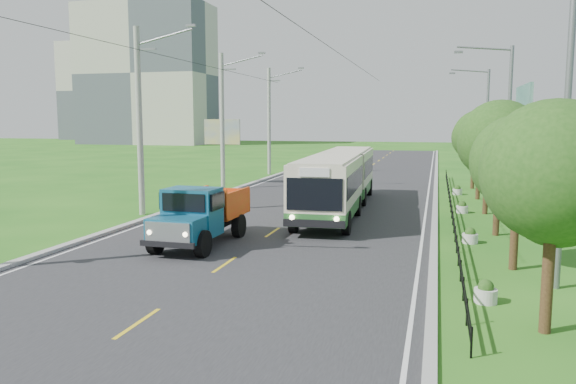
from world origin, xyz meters
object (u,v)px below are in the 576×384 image
at_px(pole_near, 140,120).
at_px(planter_mid, 462,208).
at_px(pole_mid, 223,121).
at_px(billboard_right, 523,117).
at_px(tree_front, 555,179).
at_px(bus, 339,177).
at_px(pole_far, 269,121).
at_px(dump_truck, 201,212).
at_px(tree_back, 475,140).
at_px(streetlight_near, 560,127).
at_px(streetlight_mid, 505,124).
at_px(tree_second, 519,167).
at_px(tree_fourth, 489,148).
at_px(billboard_left, 222,136).
at_px(planter_front, 486,293).
at_px(tree_fifth, 481,140).
at_px(planter_far, 457,191).
at_px(tree_third, 501,146).
at_px(planter_near, 470,236).
at_px(streetlight_far, 485,123).

distance_m(pole_near, planter_mid, 18.23).
height_order(pole_mid, billboard_right, pole_mid).
bearing_deg(tree_front, bus, 115.37).
distance_m(pole_mid, pole_far, 12.00).
relative_size(tree_front, dump_truck, 0.96).
bearing_deg(pole_near, bus, 21.75).
distance_m(tree_back, streetlight_near, 26.18).
bearing_deg(planter_mid, pole_mid, 157.46).
xyz_separation_m(streetlight_near, streetlight_mid, (0.00, 14.00, 0.00)).
xyz_separation_m(tree_front, tree_back, (-0.00, 30.00, -0.07)).
xyz_separation_m(bus, dump_truck, (-3.99, -10.15, -0.54)).
bearing_deg(dump_truck, tree_second, -2.43).
distance_m(pole_mid, streetlight_mid, 20.16).
relative_size(tree_fourth, billboard_left, 1.04).
height_order(pole_far, dump_truck, pole_far).
relative_size(pole_near, tree_fourth, 1.85).
distance_m(tree_front, tree_back, 30.00).
relative_size(pole_far, tree_fourth, 1.85).
xyz_separation_m(pole_mid, dump_truck, (6.12, -18.12, -3.71)).
bearing_deg(planter_front, tree_front, -55.95).
relative_size(tree_second, streetlight_mid, 0.58).
xyz_separation_m(planter_mid, dump_truck, (-10.75, -11.12, 1.09)).
bearing_deg(tree_fifth, streetlight_near, -87.77).
distance_m(streetlight_mid, bus, 9.34).
height_order(pole_far, tree_fourth, pole_far).
height_order(streetlight_mid, billboard_left, streetlight_mid).
relative_size(pole_far, billboard_left, 1.92).
distance_m(tree_back, planter_front, 28.37).
bearing_deg(pole_near, streetlight_mid, 14.81).
bearing_deg(dump_truck, pole_mid, 109.75).
height_order(tree_second, planter_front, tree_second).
relative_size(pole_mid, streetlight_mid, 1.10).
distance_m(tree_second, tree_fourth, 12.00).
xyz_separation_m(pole_far, dump_truck, (6.12, -30.12, -3.71)).
distance_m(planter_mid, planter_far, 8.00).
bearing_deg(planter_far, pole_mid, -176.61).
height_order(tree_third, bus, tree_third).
bearing_deg(tree_back, tree_third, -90.00).
relative_size(streetlight_near, planter_near, 13.54).
relative_size(tree_second, planter_front, 7.91).
relative_size(streetlight_mid, billboard_right, 1.24).
xyz_separation_m(tree_fourth, planter_mid, (-1.26, -0.14, -3.30)).
bearing_deg(tree_fifth, planter_mid, -101.56).
bearing_deg(tree_back, billboard_right, -68.30).
bearing_deg(pole_far, planter_front, -64.28).
bearing_deg(streetlight_mid, tree_third, -97.64).
bearing_deg(streetlight_far, billboard_right, -78.29).
height_order(tree_fourth, billboard_left, tree_fourth).
xyz_separation_m(planter_near, planter_mid, (0.00, 8.00, 0.00)).
bearing_deg(streetlight_mid, pole_near, -165.19).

